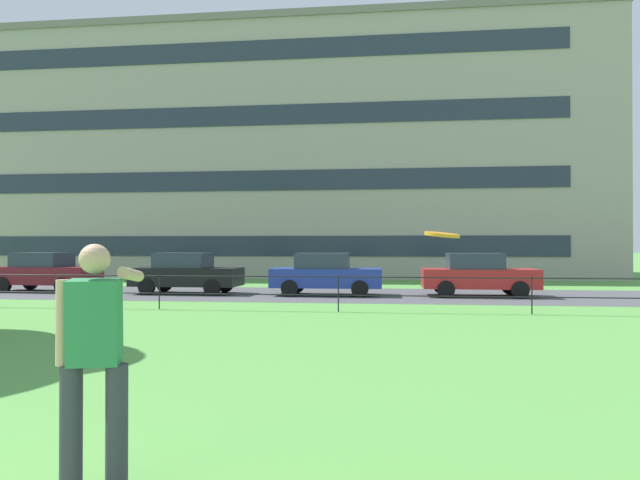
{
  "coord_description": "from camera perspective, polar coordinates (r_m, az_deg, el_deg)",
  "views": [
    {
      "loc": [
        3.99,
        -1.69,
        1.81
      ],
      "look_at": [
        2.78,
        8.26,
        1.91
      ],
      "focal_mm": 32.67,
      "sensor_mm": 36.0,
      "label": 1
    }
  ],
  "objects": [
    {
      "name": "street_strip",
      "position": [
        21.84,
        -3.62,
        -5.29
      ],
      "size": [
        80.0,
        6.48,
        0.01
      ],
      "primitive_type": "cube",
      "color": "#4C4C51",
      "rests_on": "ground"
    },
    {
      "name": "park_fence",
      "position": [
        16.42,
        -7.15,
        -4.51
      ],
      "size": [
        35.88,
        0.04,
        1.0
      ],
      "color": "black",
      "rests_on": "ground"
    },
    {
      "name": "person_thrower",
      "position": [
        4.64,
        -21.21,
        -10.71
      ],
      "size": [
        0.5,
        0.83,
        1.82
      ],
      "color": "#383842",
      "rests_on": "ground"
    },
    {
      "name": "frisbee",
      "position": [
        4.59,
        11.86,
        0.52
      ],
      "size": [
        0.38,
        0.38,
        0.06
      ],
      "color": "orange"
    },
    {
      "name": "car_maroon_far_left",
      "position": [
        25.4,
        -25.34,
        -2.83
      ],
      "size": [
        4.06,
        1.93,
        1.54
      ],
      "color": "maroon",
      "rests_on": "ground"
    },
    {
      "name": "car_black_far_right",
      "position": [
        22.51,
        -12.97,
        -3.17
      ],
      "size": [
        4.03,
        1.86,
        1.54
      ],
      "color": "black",
      "rests_on": "ground"
    },
    {
      "name": "car_blue_left",
      "position": [
        21.26,
        0.57,
        -3.33
      ],
      "size": [
        4.02,
        1.84,
        1.54
      ],
      "color": "#233899",
      "rests_on": "ground"
    },
    {
      "name": "car_red_center",
      "position": [
        21.53,
        15.21,
        -3.28
      ],
      "size": [
        4.01,
        1.84,
        1.54
      ],
      "color": "red",
      "rests_on": "ground"
    },
    {
      "name": "apartment_building_background",
      "position": [
        38.31,
        -3.39,
        7.78
      ],
      "size": [
        38.26,
        12.51,
        14.72
      ],
      "color": "#ADA393",
      "rests_on": "ground"
    }
  ]
}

